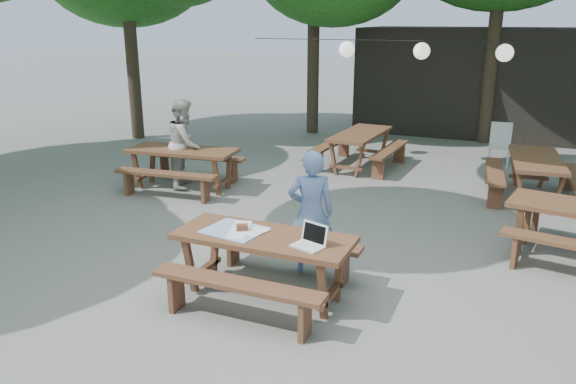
# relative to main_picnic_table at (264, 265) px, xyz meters

# --- Properties ---
(ground) EXTENTS (80.00, 80.00, 0.00)m
(ground) POSITION_rel_main_picnic_table_xyz_m (0.64, 0.74, -0.39)
(ground) COLOR slate
(ground) RESTS_ON ground
(pavilion) EXTENTS (6.00, 3.00, 2.80)m
(pavilion) POSITION_rel_main_picnic_table_xyz_m (1.14, 11.24, 1.01)
(pavilion) COLOR black
(pavilion) RESTS_ON ground
(main_picnic_table) EXTENTS (2.00, 1.58, 0.75)m
(main_picnic_table) POSITION_rel_main_picnic_table_xyz_m (0.00, 0.00, 0.00)
(main_picnic_table) COLOR brown
(main_picnic_table) RESTS_ON ground
(picnic_table_nw) EXTENTS (2.07, 1.76, 0.75)m
(picnic_table_nw) POSITION_rel_main_picnic_table_xyz_m (-3.20, 3.27, 0.00)
(picnic_table_nw) COLOR brown
(picnic_table_nw) RESTS_ON ground
(picnic_table_far_w) EXTENTS (1.70, 2.05, 0.75)m
(picnic_table_far_w) POSITION_rel_main_picnic_table_xyz_m (-0.60, 6.05, 0.00)
(picnic_table_far_w) COLOR brown
(picnic_table_far_w) RESTS_ON ground
(picnic_table_far_e) EXTENTS (1.75, 2.07, 0.75)m
(picnic_table_far_e) POSITION_rel_main_picnic_table_xyz_m (2.81, 5.09, 0.00)
(picnic_table_far_e) COLOR brown
(picnic_table_far_e) RESTS_ON ground
(woman) EXTENTS (0.67, 0.57, 1.56)m
(woman) POSITION_rel_main_picnic_table_xyz_m (0.25, 0.83, 0.39)
(woman) COLOR #6F8DCA
(woman) RESTS_ON ground
(second_person) EXTENTS (0.89, 0.98, 1.65)m
(second_person) POSITION_rel_main_picnic_table_xyz_m (-3.23, 3.41, 0.44)
(second_person) COLOR beige
(second_person) RESTS_ON ground
(plastic_chair) EXTENTS (0.45, 0.45, 0.90)m
(plastic_chair) POSITION_rel_main_picnic_table_xyz_m (2.12, 7.42, -0.13)
(plastic_chair) COLOR silver
(plastic_chair) RESTS_ON ground
(laptop) EXTENTS (0.39, 0.35, 0.24)m
(laptop) POSITION_rel_main_picnic_table_xyz_m (0.59, -0.08, 0.42)
(laptop) COLOR white
(laptop) RESTS_ON main_picnic_table
(tabletop_clutter) EXTENTS (0.75, 0.65, 0.08)m
(tabletop_clutter) POSITION_rel_main_picnic_table_xyz_m (-0.34, 0.01, 0.37)
(tabletop_clutter) COLOR #3C7ACE
(tabletop_clutter) RESTS_ON main_picnic_table
(paper_lanterns) EXTENTS (9.00, 0.34, 0.38)m
(paper_lanterns) POSITION_rel_main_picnic_table_xyz_m (0.45, 6.74, 2.02)
(paper_lanterns) COLOR black
(paper_lanterns) RESTS_ON ground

